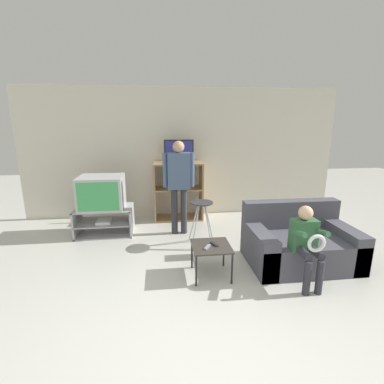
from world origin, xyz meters
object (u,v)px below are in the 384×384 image
object	(u,v)px
snack_table	(211,249)
person_seated_child	(307,240)
remote_control_white	(207,247)
television_main	(102,192)
couch	(299,244)
person_standing_adult	(179,179)
tv_stand	(105,221)
media_shelf	(178,191)
remote_control_black	(214,244)
television_flat	(179,152)
folding_stool	(202,211)

from	to	relation	value
snack_table	person_seated_child	distance (m)	1.14
remote_control_white	person_seated_child	xyz separation A→B (m)	(1.13, -0.25, 0.14)
television_main	remote_control_white	xyz separation A→B (m)	(1.55, -1.66, -0.33)
couch	person_standing_adult	xyz separation A→B (m)	(-1.58, 1.24, 0.71)
tv_stand	television_main	distance (m)	0.52
media_shelf	person_standing_adult	distance (m)	0.88
tv_stand	media_shelf	xyz separation A→B (m)	(1.34, 0.64, 0.35)
television_main	remote_control_white	world-z (taller)	television_main
person_standing_adult	person_seated_child	distance (m)	2.28
remote_control_black	television_flat	bearing A→B (deg)	72.67
person_seated_child	remote_control_black	bearing A→B (deg)	162.59
remote_control_white	folding_stool	bearing A→B (deg)	117.36
television_flat	person_seated_child	xyz separation A→B (m)	(1.31, -2.55, -0.79)
television_flat	remote_control_black	size ratio (longest dim) A/B	3.96
tv_stand	remote_control_white	size ratio (longest dim) A/B	6.70
television_flat	person_standing_adult	xyz separation A→B (m)	(-0.06, -0.78, -0.37)
tv_stand	media_shelf	distance (m)	1.52
remote_control_white	television_main	bearing A→B (deg)	165.08
television_flat	media_shelf	bearing A→B (deg)	177.03
media_shelf	person_standing_adult	world-z (taller)	person_standing_adult
tv_stand	television_main	xyz separation A→B (m)	(-0.02, 0.00, 0.52)
television_main	person_standing_adult	distance (m)	1.34
remote_control_black	person_standing_adult	world-z (taller)	person_standing_adult
remote_control_white	person_standing_adult	xyz separation A→B (m)	(-0.24, 1.52, 0.56)
remote_control_black	remote_control_white	bearing A→B (deg)	-169.57
tv_stand	snack_table	size ratio (longest dim) A/B	2.00
television_main	person_standing_adult	world-z (taller)	person_standing_adult
television_flat	remote_control_white	bearing A→B (deg)	-85.68
folding_stool	snack_table	distance (m)	0.94
tv_stand	snack_table	xyz separation A→B (m)	(1.59, -1.60, 0.14)
folding_stool	remote_control_white	size ratio (longest dim) A/B	5.00
media_shelf	television_flat	size ratio (longest dim) A/B	2.01
folding_stool	person_seated_child	world-z (taller)	person_seated_child
television_main	television_flat	bearing A→B (deg)	24.86
television_flat	remote_control_black	xyz separation A→B (m)	(0.27, -2.23, -0.93)
folding_stool	person_standing_adult	bearing A→B (deg)	120.33
person_seated_child	folding_stool	bearing A→B (deg)	130.58
television_main	couch	bearing A→B (deg)	-25.56
media_shelf	couch	world-z (taller)	media_shelf
television_main	couch	size ratio (longest dim) A/B	0.52
media_shelf	folding_stool	xyz separation A→B (m)	(0.28, -1.32, -0.01)
television_flat	remote_control_black	distance (m)	2.43
couch	person_standing_adult	bearing A→B (deg)	141.80
media_shelf	person_seated_child	distance (m)	2.88
tv_stand	remote_control_black	xyz separation A→B (m)	(1.64, -1.59, 0.19)
couch	person_standing_adult	size ratio (longest dim) A/B	0.87
snack_table	tv_stand	bearing A→B (deg)	134.94
television_main	remote_control_black	world-z (taller)	television_main
media_shelf	person_seated_child	size ratio (longest dim) A/B	1.19
person_seated_child	remote_control_white	bearing A→B (deg)	167.37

